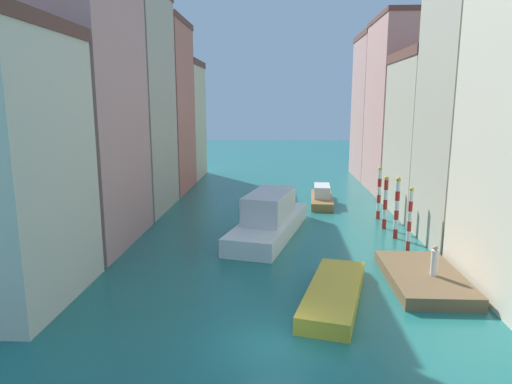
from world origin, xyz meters
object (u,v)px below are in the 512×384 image
object	(u,v)px
person_on_dock	(434,261)
gondola_black	(259,197)
mooring_pole_2	(385,202)
vaporetto_white	(269,219)
mooring_pole_3	(379,192)
motorboat_1	(322,197)
waterfront_dock	(423,277)
mooring_pole_1	(397,207)
mooring_pole_0	(410,219)
motorboat_0	(334,294)

from	to	relation	value
person_on_dock	gondola_black	bearing A→B (deg)	114.95
mooring_pole_2	vaporetto_white	world-z (taller)	mooring_pole_2
mooring_pole_3	motorboat_1	distance (m)	7.02
waterfront_dock	mooring_pole_3	xyz separation A→B (m)	(0.53, 13.58, 1.88)
person_on_dock	mooring_pole_1	size ratio (longest dim) A/B	0.36
mooring_pole_1	mooring_pole_2	size ratio (longest dim) A/B	1.08
waterfront_dock	mooring_pole_0	bearing A→B (deg)	82.69
gondola_black	motorboat_0	distance (m)	23.83
person_on_dock	mooring_pole_0	xyz separation A→B (m)	(0.34, 5.86, 0.74)
mooring_pole_3	mooring_pole_1	bearing A→B (deg)	-89.58
vaporetto_white	gondola_black	size ratio (longest dim) A/B	1.22
motorboat_1	waterfront_dock	bearing A→B (deg)	-79.41
mooring_pole_1	vaporetto_white	size ratio (longest dim) A/B	0.36
mooring_pole_0	mooring_pole_3	xyz separation A→B (m)	(-0.16, 8.19, 0.08)
mooring_pole_0	vaporetto_white	world-z (taller)	mooring_pole_0
vaporetto_white	motorboat_1	world-z (taller)	vaporetto_white
vaporetto_white	motorboat_0	xyz separation A→B (m)	(3.32, -10.98, -0.81)
mooring_pole_0	motorboat_1	size ratio (longest dim) A/B	0.59
waterfront_dock	mooring_pole_0	size ratio (longest dim) A/B	1.64
mooring_pole_0	gondola_black	size ratio (longest dim) A/B	0.42
mooring_pole_1	vaporetto_white	xyz separation A→B (m)	(-8.84, 0.40, -1.02)
mooring_pole_1	mooring_pole_2	bearing A→B (deg)	94.92
mooring_pole_1	motorboat_1	world-z (taller)	mooring_pole_1
waterfront_dock	motorboat_1	bearing A→B (deg)	100.59
person_on_dock	mooring_pole_0	size ratio (longest dim) A/B	0.38
waterfront_dock	vaporetto_white	xyz separation A→B (m)	(-8.27, 8.52, 0.88)
waterfront_dock	motorboat_0	distance (m)	5.52
gondola_black	motorboat_1	bearing A→B (deg)	-17.04
waterfront_dock	person_on_dock	distance (m)	1.21
waterfront_dock	mooring_pole_3	size ratio (longest dim) A/B	1.58
vaporetto_white	motorboat_1	size ratio (longest dim) A/B	1.70
mooring_pole_0	mooring_pole_1	distance (m)	2.74
motorboat_1	mooring_pole_2	bearing A→B (deg)	-65.13
mooring_pole_2	waterfront_dock	bearing A→B (deg)	-91.91
mooring_pole_0	vaporetto_white	xyz separation A→B (m)	(-8.96, 3.13, -0.92)
waterfront_dock	gondola_black	world-z (taller)	waterfront_dock
vaporetto_white	gondola_black	bearing A→B (deg)	96.13
mooring_pole_0	motorboat_1	bearing A→B (deg)	107.29
mooring_pole_0	mooring_pole_3	size ratio (longest dim) A/B	0.96
gondola_black	vaporetto_white	bearing A→B (deg)	-83.87
waterfront_dock	mooring_pole_1	world-z (taller)	mooring_pole_1
mooring_pole_1	motorboat_0	world-z (taller)	mooring_pole_1
person_on_dock	motorboat_1	bearing A→B (deg)	101.33
motorboat_1	motorboat_0	bearing A→B (deg)	-93.67
person_on_dock	motorboat_1	size ratio (longest dim) A/B	0.22
mooring_pole_0	mooring_pole_3	world-z (taller)	mooring_pole_3
mooring_pole_0	mooring_pole_1	bearing A→B (deg)	92.59
mooring_pole_0	mooring_pole_2	size ratio (longest dim) A/B	1.03
mooring_pole_2	motorboat_0	size ratio (longest dim) A/B	0.51
person_on_dock	motorboat_0	distance (m)	5.74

